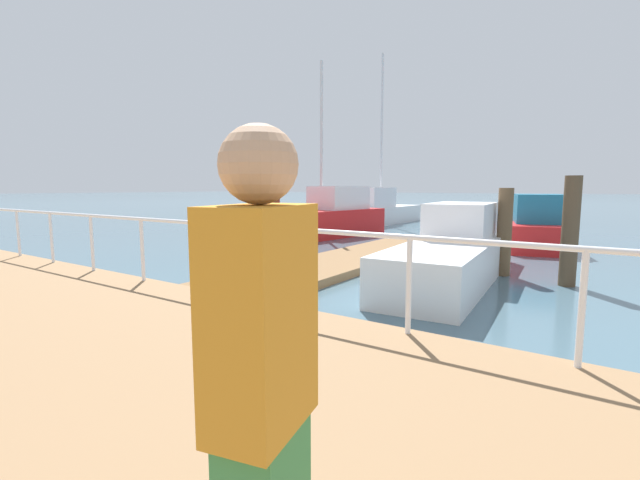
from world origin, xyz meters
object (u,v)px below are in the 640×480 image
Objects in this scene: moored_boat_1 at (379,211)px; pedestrian_0 at (263,405)px; moored_boat_2 at (325,218)px; moored_boat_4 at (535,228)px; moored_boat_0 at (455,253)px.

pedestrian_0 is at bearing -154.53° from moored_boat_1.
moored_boat_4 is at bearing -81.49° from moored_boat_2.
moored_boat_0 is 1.36× the size of moored_boat_4.
moored_boat_0 is at bearing -146.99° from moored_boat_1.
pedestrian_0 is (-8.29, -1.88, 0.73)m from moored_boat_0.
moored_boat_4 is at bearing 4.71° from pedestrian_0.
moored_boat_4 is 14.74m from pedestrian_0.
moored_boat_4 is (-5.52, -8.41, -0.06)m from moored_boat_1.
moored_boat_0 is 6.42m from moored_boat_4.
moored_boat_1 is at bearing 7.74° from moored_boat_2.
moored_boat_0 is at bearing -127.62° from moored_boat_2.
moored_boat_1 is at bearing 25.47° from pedestrian_0.
moored_boat_2 is 16.12m from pedestrian_0.
moored_boat_0 is at bearing 173.96° from moored_boat_4.
moored_boat_4 reaches higher than moored_boat_0.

